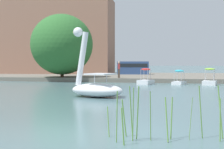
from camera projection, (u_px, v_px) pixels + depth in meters
The scene contains 11 objects.
ground_plane at pixel (89, 134), 9.64m from camera, with size 616.70×616.70×0.00m, color slate.
shore_bank_far at pixel (167, 77), 45.72m from camera, with size 154.32×22.73×0.45m, color #6B665B.
swan_boat at pixel (95, 85), 20.21m from camera, with size 3.69×2.67×4.20m.
pedal_boat_red at pixel (146, 80), 32.58m from camera, with size 1.56×2.13×1.54m.
pedal_boat_cyan at pixel (179, 80), 32.32m from camera, with size 1.41×1.94×1.40m.
pedal_boat_lime at pixel (210, 81), 31.52m from camera, with size 1.48×2.01×1.58m.
tree_willow_overhanging at pixel (62, 44), 38.54m from camera, with size 7.11×7.75×7.13m.
person_on_path at pixel (119, 69), 36.41m from camera, with size 0.26×0.25×1.76m.
parked_van at pixel (133, 67), 48.98m from camera, with size 4.66×2.31×1.84m.
apartment_block at pixel (57, 36), 54.24m from camera, with size 17.60×8.99×11.78m, color #996B56.
reed_clump_foreground at pixel (160, 117), 8.82m from camera, with size 3.07×1.38×1.41m.
Camera 1 is at (2.70, -9.21, 1.99)m, focal length 54.70 mm.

